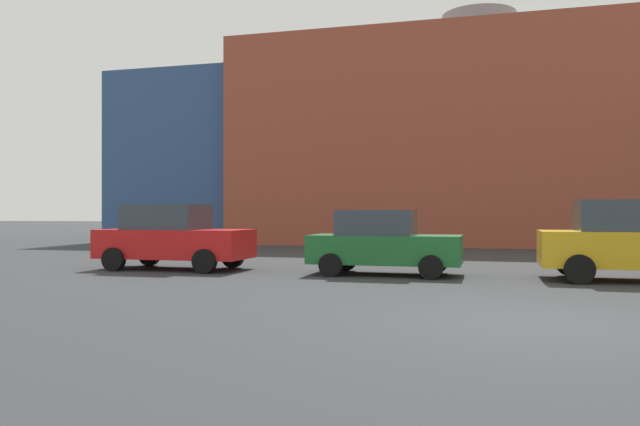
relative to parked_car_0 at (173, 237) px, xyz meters
name	(u,v)px	position (x,y,z in m)	size (l,w,h in m)	color
ground_plane	(550,324)	(9.38, -6.33, -0.90)	(200.00, 200.00, 0.00)	#2D3033
building_backdrop	(479,149)	(7.89, 19.58, 4.17)	(39.41, 13.00, 12.43)	#9E4733
parked_car_0	(173,237)	(0.00, 0.00, 0.00)	(4.18, 2.05, 1.81)	red
parked_car_1	(383,243)	(5.92, 0.00, -0.08)	(3.79, 1.86, 1.64)	#1E662D
parked_car_2	(636,241)	(11.76, 0.00, 0.03)	(4.31, 2.11, 1.87)	gold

